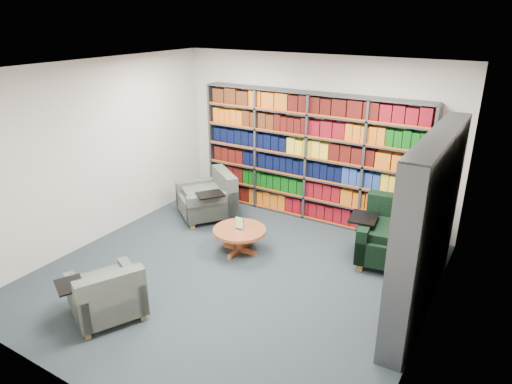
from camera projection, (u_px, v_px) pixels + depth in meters
The scene contains 7 objects.
room_shell at pixel (232, 181), 5.84m from camera, with size 5.02×5.02×2.82m.
bookshelf_back at pixel (308, 158), 7.82m from camera, with size 4.00×0.28×2.20m.
bookshelf_right at pixel (428, 226), 5.31m from camera, with size 0.28×2.50×2.20m.
chair_teal_left at pixel (211, 199), 8.10m from camera, with size 1.25×1.25×0.81m.
chair_green_right at pixel (396, 237), 6.65m from camera, with size 1.24×1.12×0.90m.
chair_teal_front at pixel (108, 297), 5.38m from camera, with size 1.04×1.05×0.71m.
coffee_table at pixel (240, 234), 6.89m from camera, with size 0.80×0.80×0.56m.
Camera 1 is at (3.10, -4.54, 3.42)m, focal length 32.00 mm.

